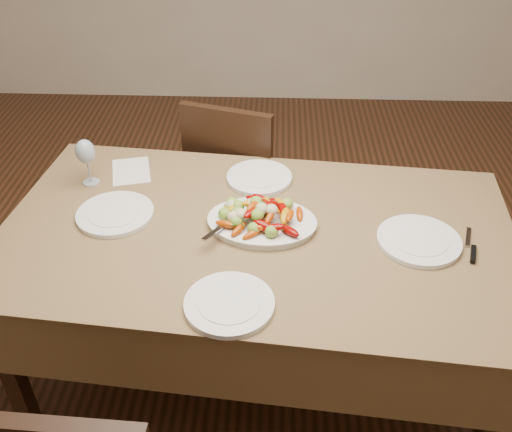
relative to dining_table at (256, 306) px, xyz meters
The scene contains 13 objects.
floor 0.44m from the dining_table, 46.09° to the right, with size 6.00×6.00×0.00m, color #3C2112.
dining_table is the anchor object (origin of this frame).
chair_far 0.78m from the dining_table, 97.26° to the left, with size 0.42×0.42×0.95m, color black, non-canonical shape.
serving_platter 0.39m from the dining_table, 50.01° to the left, with size 0.38×0.28×0.02m, color white.
roasted_vegetables 0.45m from the dining_table, 50.01° to the left, with size 0.31×0.21×0.09m, color #760502, non-canonical shape.
serving_spoon 0.43m from the dining_table, behind, with size 0.28×0.06×0.03m, color #9EA0A8, non-canonical shape.
plate_left 0.65m from the dining_table, behind, with size 0.28×0.28×0.02m, color white.
plate_right 0.69m from the dining_table, ahead, with size 0.29×0.29×0.02m, color white.
plate_far 0.51m from the dining_table, 90.06° to the left, with size 0.26×0.26×0.02m, color white.
plate_near 0.55m from the dining_table, 99.62° to the right, with size 0.28×0.28×0.02m, color white.
wine_glass 0.88m from the dining_table, 156.97° to the left, with size 0.08×0.08×0.20m, color #8C99A5, non-canonical shape.
menu_card 0.76m from the dining_table, 144.46° to the left, with size 0.15×0.21×0.00m, color silver.
table_knife 0.84m from the dining_table, ahead, with size 0.02×0.20×0.01m, color #9EA0A8, non-canonical shape.
Camera 1 is at (-0.09, -1.46, 1.99)m, focal length 40.00 mm.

